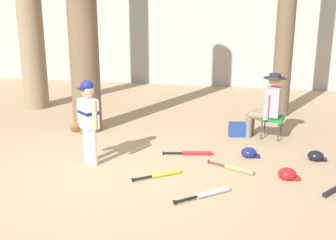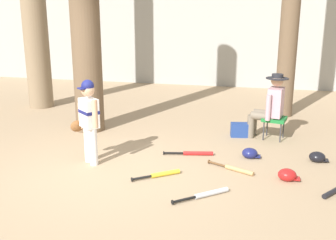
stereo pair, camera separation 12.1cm
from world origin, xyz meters
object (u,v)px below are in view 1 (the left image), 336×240
object	(u,v)px
bat_red_barrel	(193,153)
folding_stool	(272,119)
bat_black_composite	(335,189)
batting_helmet_red	(287,174)
batting_helmet_navy	(249,153)
young_ballplayer	(88,117)
bat_wood_tan	(236,169)
seated_spectator	(268,104)
bat_aluminum_silver	(209,194)
handbag_beside_stool	(238,129)
tree_far_left	(28,0)
bat_yellow_trainer	(162,174)
batting_helmet_black	(316,156)

from	to	relation	value
bat_red_barrel	folding_stool	bearing A→B (deg)	43.34
bat_black_composite	batting_helmet_red	world-z (taller)	batting_helmet_red
batting_helmet_navy	bat_red_barrel	bearing A→B (deg)	-173.49
young_ballplayer	bat_wood_tan	size ratio (longest dim) A/B	1.82
folding_stool	seated_spectator	bearing A→B (deg)	168.31
bat_aluminum_silver	batting_helmet_navy	bearing A→B (deg)	73.18
handbag_beside_stool	bat_black_composite	world-z (taller)	handbag_beside_stool
handbag_beside_stool	bat_red_barrel	xyz separation A→B (m)	(-0.65, -1.18, -0.10)
young_ballplayer	seated_spectator	xyz separation A→B (m)	(2.67, 1.92, -0.10)
seated_spectator	batting_helmet_red	size ratio (longest dim) A/B	3.96
bat_black_composite	bat_wood_tan	size ratio (longest dim) A/B	0.87
bat_red_barrel	handbag_beside_stool	bearing A→B (deg)	61.06
seated_spectator	handbag_beside_stool	world-z (taller)	seated_spectator
batting_helmet_red	batting_helmet_navy	xyz separation A→B (m)	(-0.54, 0.77, -0.00)
handbag_beside_stool	bat_red_barrel	bearing A→B (deg)	-118.94
tree_far_left	bat_red_barrel	size ratio (longest dim) A/B	7.37
young_ballplayer	bat_yellow_trainer	distance (m)	1.42
handbag_beside_stool	batting_helmet_navy	bearing A→B (deg)	-77.78
folding_stool	bat_red_barrel	world-z (taller)	folding_stool
bat_aluminum_silver	batting_helmet_red	distance (m)	1.27
seated_spectator	bat_aluminum_silver	bearing A→B (deg)	-105.63
folding_stool	batting_helmet_black	distance (m)	1.24
folding_stool	tree_far_left	xyz separation A→B (m)	(-5.49, 1.30, 2.13)
bat_wood_tan	batting_helmet_red	world-z (taller)	batting_helmet_red
bat_aluminum_silver	batting_helmet_black	world-z (taller)	batting_helmet_black
batting_helmet_navy	batting_helmet_red	bearing A→B (deg)	-54.76
folding_stool	tree_far_left	bearing A→B (deg)	166.67
folding_stool	bat_aluminum_silver	size ratio (longest dim) A/B	0.72
batting_helmet_red	bat_red_barrel	bearing A→B (deg)	154.96
folding_stool	batting_helmet_red	size ratio (longest dim) A/B	1.56
seated_spectator	bat_wood_tan	world-z (taller)	seated_spectator
batting_helmet_navy	batting_helmet_black	world-z (taller)	batting_helmet_navy
bat_red_barrel	batting_helmet_red	bearing A→B (deg)	-25.04
young_ballplayer	bat_black_composite	size ratio (longest dim) A/B	2.08
folding_stool	bat_aluminum_silver	distance (m)	2.78
bat_red_barrel	batting_helmet_black	xyz separation A→B (m)	(1.92, 0.18, 0.04)
bat_wood_tan	batting_helmet_red	size ratio (longest dim) A/B	2.37
bat_red_barrel	batting_helmet_navy	bearing A→B (deg)	6.51
bat_aluminum_silver	bat_wood_tan	distance (m)	0.96
bat_wood_tan	young_ballplayer	bearing A→B (deg)	-175.16
bat_wood_tan	batting_helmet_navy	world-z (taller)	batting_helmet_navy
young_ballplayer	batting_helmet_black	distance (m)	3.60
bat_red_barrel	batting_helmet_red	distance (m)	1.58
bat_wood_tan	bat_red_barrel	bearing A→B (deg)	143.72
tree_far_left	batting_helmet_black	world-z (taller)	tree_far_left
bat_red_barrel	bat_black_composite	bearing A→B (deg)	-25.14
handbag_beside_stool	batting_helmet_red	bearing A→B (deg)	-67.20
batting_helmet_navy	handbag_beside_stool	bearing A→B (deg)	102.22
tree_far_left	batting_helmet_red	bearing A→B (deg)	-29.16
young_ballplayer	seated_spectator	size ratio (longest dim) A/B	1.09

